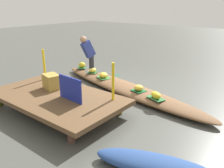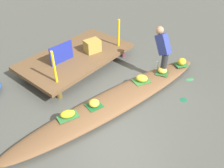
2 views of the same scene
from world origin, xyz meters
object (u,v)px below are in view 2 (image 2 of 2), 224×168
at_px(banana_bunch_0, 94,103).
at_px(water_bottle, 157,65).
at_px(banana_bunch_4, 182,62).
at_px(produce_crate, 92,46).
at_px(banana_bunch_3, 142,78).
at_px(market_banner, 62,53).
at_px(banana_bunch_2, 68,114).
at_px(vendor_boat, 117,100).
at_px(banana_bunch_1, 162,70).
at_px(vendor_person, 163,48).

relative_size(banana_bunch_0, water_bottle, 1.01).
relative_size(banana_bunch_4, produce_crate, 0.56).
distance_m(banana_bunch_3, market_banner, 2.23).
height_order(banana_bunch_2, produce_crate, produce_crate).
bearing_deg(produce_crate, market_banner, 166.04).
distance_m(vendor_boat, banana_bunch_0, 0.63).
distance_m(banana_bunch_0, market_banner, 1.91).
bearing_deg(banana_bunch_0, vendor_boat, -18.47).
bearing_deg(banana_bunch_3, produce_crate, 85.88).
xyz_separation_m(banana_bunch_1, produce_crate, (-0.52, 2.04, 0.24)).
xyz_separation_m(banana_bunch_3, water_bottle, (0.73, -0.01, 0.03)).
distance_m(banana_bunch_2, produce_crate, 2.57).
relative_size(banana_bunch_1, water_bottle, 1.02).
bearing_deg(banana_bunch_0, produce_crate, 44.21).
bearing_deg(market_banner, vendor_boat, -88.01).
distance_m(vendor_person, water_bottle, 0.58).
bearing_deg(produce_crate, banana_bunch_1, -75.62).
distance_m(banana_bunch_2, water_bottle, 2.81).
bearing_deg(produce_crate, banana_bunch_2, -148.30).
relative_size(banana_bunch_1, banana_bunch_2, 0.77).
relative_size(vendor_boat, market_banner, 7.80).
relative_size(banana_bunch_0, vendor_person, 0.20).
relative_size(vendor_person, produce_crate, 2.73).
bearing_deg(banana_bunch_2, banana_bunch_3, -13.16).
height_order(vendor_boat, market_banner, market_banner).
height_order(vendor_boat, vendor_person, vendor_person).
bearing_deg(market_banner, vendor_person, -51.08).
distance_m(banana_bunch_0, water_bottle, 2.19).
relative_size(water_bottle, produce_crate, 0.53).
bearing_deg(vendor_person, banana_bunch_4, -26.47).
bearing_deg(vendor_person, banana_bunch_1, -117.29).
bearing_deg(banana_bunch_1, banana_bunch_3, 161.47).
bearing_deg(banana_bunch_1, produce_crate, 104.38).
distance_m(vendor_boat, market_banner, 2.03).
bearing_deg(water_bottle, vendor_boat, 176.03).
distance_m(banana_bunch_1, banana_bunch_3, 0.69).
xyz_separation_m(vendor_person, water_bottle, (0.02, 0.10, -0.57)).
distance_m(banana_bunch_3, produce_crate, 1.84).
distance_m(banana_bunch_0, banana_bunch_3, 1.47).
bearing_deg(market_banner, banana_bunch_1, -53.39).
relative_size(banana_bunch_2, water_bottle, 1.33).
bearing_deg(banana_bunch_3, vendor_person, -8.79).
bearing_deg(market_banner, banana_bunch_0, -105.92).
height_order(banana_bunch_1, market_banner, market_banner).
bearing_deg(water_bottle, banana_bunch_2, 169.95).
height_order(banana_bunch_2, banana_bunch_3, banana_bunch_3).
xyz_separation_m(banana_bunch_1, market_banner, (-1.46, 2.27, 0.33)).
height_order(vendor_person, market_banner, vendor_person).
height_order(banana_bunch_3, vendor_person, vendor_person).
bearing_deg(banana_bunch_3, banana_bunch_0, 168.71).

